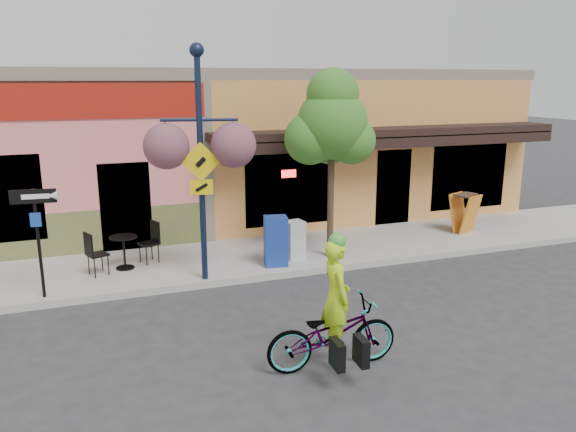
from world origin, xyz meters
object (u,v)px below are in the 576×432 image
Objects in this scene: building at (210,142)px; newspaper_box_grey at (294,240)px; bicycle at (332,334)px; one_way_sign at (39,244)px; newspaper_box_blue at (276,241)px; lamp_post at (201,166)px; street_tree at (331,164)px; cyclist_rider at (336,312)px.

newspaper_box_grey is (0.60, -6.15, -1.65)m from building.
one_way_sign is (-4.20, 4.11, 0.68)m from bicycle.
building is at bearing 101.69° from newspaper_box_blue.
lamp_post is (-1.66, -6.81, 0.29)m from building.
street_tree reaches higher than one_way_sign.
bicycle is at bearing -93.07° from building.
lamp_post is 2.25× the size of one_way_sign.
bicycle is 0.34m from cyclist_rider.
lamp_post reaches higher than newspaper_box_blue.
building is at bearing 0.45° from cyclist_rider.
newspaper_box_grey is at bearing -10.81° from bicycle.
newspaper_box_blue is 1.25× the size of newspaper_box_grey.
building is 6.65m from newspaper_box_blue.
bicycle is 5.92m from one_way_sign.
one_way_sign is 5.45m from newspaper_box_grey.
lamp_post is 2.52m from newspaper_box_blue.
building is 6.45m from street_tree.
newspaper_box_blue reaches higher than newspaper_box_grey.
bicycle is at bearing -113.87° from street_tree.
newspaper_box_grey is at bearing 12.38° from one_way_sign.
cyclist_rider is 0.40× the size of street_tree.
one_way_sign is at bearing -168.76° from lamp_post.
newspaper_box_blue is at bearing -4.06° from cyclist_rider.
street_tree reaches higher than building.
one_way_sign reaches higher than newspaper_box_grey.
cyclist_rider is 4.53m from lamp_post.
building is 16.26× the size of newspaper_box_blue.
street_tree reaches higher than newspaper_box_grey.
bicycle is 4.65m from lamp_post.
newspaper_box_blue is (4.82, 0.28, -0.50)m from one_way_sign.
cyclist_rider is 0.82× the size of one_way_sign.
building reaches higher than bicycle.
lamp_post is at bearing -103.72° from building.
newspaper_box_blue is at bearing -172.64° from street_tree.
cyclist_rider is at bearing -85.89° from newspaper_box_blue.
building is at bearing 88.54° from lamp_post.
lamp_post is (-1.13, 4.06, 1.67)m from cyclist_rider.
street_tree is (1.98, 4.58, 1.47)m from cyclist_rider.
street_tree is (6.23, 0.47, 1.13)m from one_way_sign.
one_way_sign reaches higher than bicycle.
bicycle is 0.96× the size of one_way_sign.
cyclist_rider is 0.36× the size of lamp_post.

